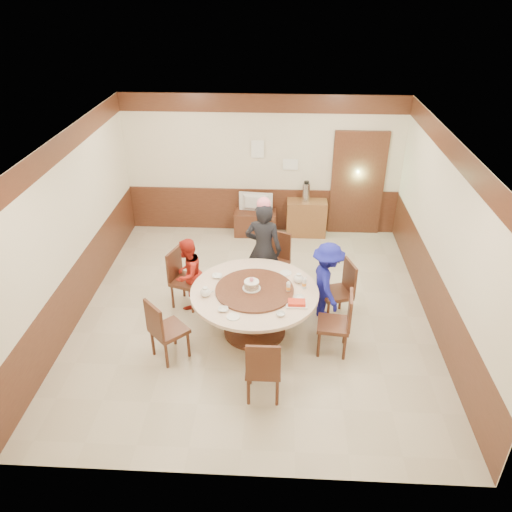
# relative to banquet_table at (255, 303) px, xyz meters

# --- Properties ---
(room) EXTENTS (6.00, 6.04, 2.84)m
(room) POSITION_rel_banquet_table_xyz_m (-0.02, 0.52, 0.55)
(room) COLOR #C2B69B
(room) RESTS_ON ground
(banquet_table) EXTENTS (1.86, 1.86, 0.78)m
(banquet_table) POSITION_rel_banquet_table_xyz_m (0.00, 0.00, 0.00)
(banquet_table) COLOR #492516
(banquet_table) RESTS_ON ground
(chair_0) EXTENTS (0.56, 0.55, 0.97)m
(chair_0) POSITION_rel_banquet_table_xyz_m (1.25, 0.45, -0.23)
(chair_0) COLOR #492516
(chair_0) RESTS_ON ground
(chair_1) EXTENTS (0.59, 0.59, 0.97)m
(chair_1) POSITION_rel_banquet_table_xyz_m (0.26, 1.29, -0.23)
(chair_1) COLOR #492516
(chair_1) RESTS_ON ground
(chair_2) EXTENTS (0.57, 0.56, 0.97)m
(chair_2) POSITION_rel_banquet_table_xyz_m (-1.15, 0.67, -0.23)
(chair_2) COLOR #492516
(chair_2) RESTS_ON ground
(chair_3) EXTENTS (0.62, 0.62, 0.97)m
(chair_3) POSITION_rel_banquet_table_xyz_m (-1.17, -0.61, -0.23)
(chair_3) COLOR #492516
(chair_3) RESTS_ON ground
(chair_4) EXTENTS (0.44, 0.45, 0.97)m
(chair_4) POSITION_rel_banquet_table_xyz_m (0.18, -1.30, -0.23)
(chair_4) COLOR #492516
(chair_4) RESTS_ON ground
(chair_5) EXTENTS (0.49, 0.49, 0.97)m
(chair_5) POSITION_rel_banquet_table_xyz_m (1.15, -0.35, -0.23)
(chair_5) COLOR #492516
(chair_5) RESTS_ON ground
(person_standing) EXTENTS (0.66, 0.49, 1.66)m
(person_standing) POSITION_rel_banquet_table_xyz_m (0.08, 1.08, 0.30)
(person_standing) COLOR black
(person_standing) RESTS_ON ground
(person_red) EXTENTS (0.63, 0.70, 1.20)m
(person_red) POSITION_rel_banquet_table_xyz_m (-1.10, 0.64, 0.07)
(person_red) COLOR #B42318
(person_red) RESTS_ON ground
(person_blue) EXTENTS (0.64, 0.93, 1.32)m
(person_blue) POSITION_rel_banquet_table_xyz_m (1.08, 0.41, 0.13)
(person_blue) COLOR navy
(person_blue) RESTS_ON ground
(birthday_cake) EXTENTS (0.27, 0.27, 0.19)m
(birthday_cake) POSITION_rel_banquet_table_xyz_m (-0.04, 0.01, 0.31)
(birthday_cake) COLOR white
(birthday_cake) RESTS_ON banquet_table
(teapot_left) EXTENTS (0.17, 0.15, 0.13)m
(teapot_left) POSITION_rel_banquet_table_xyz_m (-0.69, -0.17, 0.28)
(teapot_left) COLOR white
(teapot_left) RESTS_ON banquet_table
(teapot_right) EXTENTS (0.17, 0.15, 0.13)m
(teapot_right) POSITION_rel_banquet_table_xyz_m (0.64, 0.26, 0.28)
(teapot_right) COLOR white
(teapot_right) RESTS_ON banquet_table
(bowl_0) EXTENTS (0.15, 0.15, 0.04)m
(bowl_0) POSITION_rel_banquet_table_xyz_m (-0.59, 0.33, 0.24)
(bowl_0) COLOR white
(bowl_0) RESTS_ON banquet_table
(bowl_1) EXTENTS (0.12, 0.12, 0.04)m
(bowl_1) POSITION_rel_banquet_table_xyz_m (0.38, -0.58, 0.24)
(bowl_1) COLOR white
(bowl_1) RESTS_ON banquet_table
(bowl_2) EXTENTS (0.14, 0.14, 0.03)m
(bowl_2) POSITION_rel_banquet_table_xyz_m (-0.40, -0.51, 0.23)
(bowl_2) COLOR white
(bowl_2) RESTS_ON banquet_table
(bowl_3) EXTENTS (0.14, 0.14, 0.05)m
(bowl_3) POSITION_rel_banquet_table_xyz_m (0.64, -0.19, 0.24)
(bowl_3) COLOR white
(bowl_3) RESTS_ON banquet_table
(saucer_near) EXTENTS (0.18, 0.18, 0.01)m
(saucer_near) POSITION_rel_banquet_table_xyz_m (-0.25, -0.65, 0.22)
(saucer_near) COLOR white
(saucer_near) RESTS_ON banquet_table
(saucer_far) EXTENTS (0.18, 0.18, 0.01)m
(saucer_far) POSITION_rel_banquet_table_xyz_m (0.45, 0.50, 0.22)
(saucer_far) COLOR white
(saucer_far) RESTS_ON banquet_table
(shrimp_platter) EXTENTS (0.30, 0.20, 0.06)m
(shrimp_platter) POSITION_rel_banquet_table_xyz_m (0.60, -0.33, 0.24)
(shrimp_platter) COLOR white
(shrimp_platter) RESTS_ON banquet_table
(bottle_0) EXTENTS (0.06, 0.06, 0.16)m
(bottle_0) POSITION_rel_banquet_table_xyz_m (0.49, -0.01, 0.30)
(bottle_0) COLOR silver
(bottle_0) RESTS_ON banquet_table
(bottle_1) EXTENTS (0.06, 0.06, 0.16)m
(bottle_1) POSITION_rel_banquet_table_xyz_m (0.72, 0.10, 0.30)
(bottle_1) COLOR silver
(bottle_1) RESTS_ON banquet_table
(tv_stand) EXTENTS (0.85, 0.45, 0.50)m
(tv_stand) POSITION_rel_banquet_table_xyz_m (-0.17, 3.25, -0.28)
(tv_stand) COLOR #492516
(tv_stand) RESTS_ON ground
(television) EXTENTS (0.69, 0.16, 0.39)m
(television) POSITION_rel_banquet_table_xyz_m (-0.17, 3.25, 0.16)
(television) COLOR gray
(television) RESTS_ON tv_stand
(side_cabinet) EXTENTS (0.80, 0.40, 0.75)m
(side_cabinet) POSITION_rel_banquet_table_xyz_m (0.88, 3.28, -0.16)
(side_cabinet) COLOR brown
(side_cabinet) RESTS_ON ground
(thermos) EXTENTS (0.15, 0.15, 0.38)m
(thermos) POSITION_rel_banquet_table_xyz_m (0.85, 3.28, 0.41)
(thermos) COLOR silver
(thermos) RESTS_ON side_cabinet
(notice_left) EXTENTS (0.25, 0.00, 0.35)m
(notice_left) POSITION_rel_banquet_table_xyz_m (-0.13, 3.46, 1.22)
(notice_left) COLOR white
(notice_left) RESTS_ON room
(notice_right) EXTENTS (0.30, 0.00, 0.22)m
(notice_right) POSITION_rel_banquet_table_xyz_m (0.52, 3.46, 0.92)
(notice_right) COLOR white
(notice_right) RESTS_ON room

